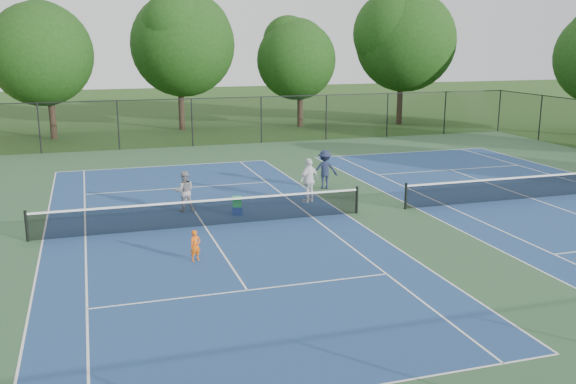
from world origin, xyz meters
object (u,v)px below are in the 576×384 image
object	(u,v)px
tree_back_a	(47,48)
tree_back_b	(179,39)
tree_back_d	(402,36)
instructor	(184,191)
ball_crate	(237,211)
child_player	(195,246)
tree_back_c	(300,55)
bystander_a	(309,180)
bystander_b	(325,170)
ball_hopper	(237,202)

from	to	relation	value
tree_back_a	tree_back_b	size ratio (longest dim) A/B	0.91
tree_back_d	instructor	bearing A→B (deg)	-133.19
tree_back_d	ball_crate	size ratio (longest dim) A/B	27.25
tree_back_d	child_player	distance (m)	35.21
tree_back_c	bystander_a	world-z (taller)	tree_back_c
tree_back_b	ball_crate	xyz separation A→B (m)	(-1.52, -24.82, -6.43)
child_player	ball_crate	world-z (taller)	child_player
tree_back_a	tree_back_c	world-z (taller)	tree_back_a
instructor	bystander_b	world-z (taller)	bystander_b
tree_back_c	ball_hopper	bearing A→B (deg)	-113.82
bystander_a	ball_crate	distance (m)	3.56
tree_back_a	bystander_a	xyz separation A→B (m)	(10.79, -21.73, -5.12)
bystander_b	ball_hopper	bearing A→B (deg)	48.17
tree_back_c	bystander_a	distance (m)	24.28
tree_back_d	ball_hopper	size ratio (longest dim) A/B	26.05
child_player	bystander_a	size ratio (longest dim) A/B	0.53
tree_back_b	ball_hopper	world-z (taller)	tree_back_b
ball_crate	ball_hopper	world-z (taller)	ball_hopper
tree_back_d	instructor	size ratio (longest dim) A/B	6.44
tree_back_b	ball_hopper	size ratio (longest dim) A/B	25.21
bystander_a	tree_back_d	bearing A→B (deg)	-153.86
tree_back_c	bystander_a	bearing A→B (deg)	-107.59
tree_back_b	bystander_a	xyz separation A→B (m)	(1.79, -23.73, -5.67)
ball_hopper	tree_back_b	bearing A→B (deg)	86.50
tree_back_c	tree_back_d	xyz separation A→B (m)	(8.00, -1.00, 1.34)
tree_back_c	child_player	world-z (taller)	tree_back_c
bystander_a	ball_hopper	size ratio (longest dim) A/B	4.64
tree_back_b	ball_hopper	distance (m)	25.59
child_player	tree_back_a	bearing A→B (deg)	79.31
child_player	ball_hopper	xyz separation A→B (m)	(2.40, 4.78, 0.04)
tree_back_d	ball_crate	bearing A→B (deg)	-129.06
tree_back_a	bystander_b	size ratio (longest dim) A/B	5.22
child_player	instructor	size ratio (longest dim) A/B	0.60
instructor	bystander_b	size ratio (longest dim) A/B	0.92
child_player	bystander_a	distance (m)	8.20
instructor	ball_hopper	world-z (taller)	instructor
tree_back_d	tree_back_c	bearing A→B (deg)	172.87
tree_back_d	child_player	world-z (taller)	tree_back_d
child_player	ball_hopper	bearing A→B (deg)	42.24
tree_back_c	bystander_b	xyz separation A→B (m)	(-5.72, -20.61, -4.60)
ball_crate	bystander_b	bearing A→B (deg)	33.78
tree_back_c	child_player	bearing A→B (deg)	-114.30
tree_back_d	ball_crate	world-z (taller)	tree_back_d
tree_back_b	tree_back_a	bearing A→B (deg)	-167.47
bystander_a	bystander_b	size ratio (longest dim) A/B	1.05
tree_back_d	bystander_b	bearing A→B (deg)	-124.98
tree_back_d	bystander_a	xyz separation A→B (m)	(-15.21, -21.73, -5.90)
tree_back_a	tree_back_d	world-z (taller)	tree_back_d
tree_back_b	bystander_a	distance (m)	24.47
instructor	tree_back_b	bearing A→B (deg)	-93.22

